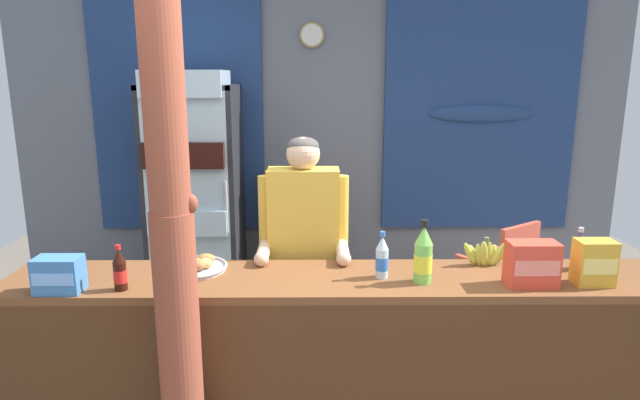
% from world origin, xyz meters
% --- Properties ---
extents(ground_plane, '(7.19, 7.19, 0.00)m').
position_xyz_m(ground_plane, '(0.00, 1.05, 0.00)').
color(ground_plane, '#665B51').
extents(back_wall_curtained, '(5.39, 0.22, 2.84)m').
position_xyz_m(back_wall_curtained, '(0.02, 2.66, 1.46)').
color(back_wall_curtained, slate).
rests_on(back_wall_curtained, ground).
extents(stall_counter, '(3.39, 0.52, 0.90)m').
position_xyz_m(stall_counter, '(0.09, 0.30, 0.56)').
color(stall_counter, brown).
rests_on(stall_counter, ground).
extents(timber_post, '(0.21, 0.19, 2.70)m').
position_xyz_m(timber_post, '(-0.63, -0.01, 1.29)').
color(timber_post, brown).
rests_on(timber_post, ground).
extents(drink_fridge, '(0.73, 0.66, 1.94)m').
position_xyz_m(drink_fridge, '(-1.03, 2.16, 1.06)').
color(drink_fridge, '#232328').
rests_on(drink_fridge, ground).
extents(bottle_shelf_rack, '(0.48, 0.28, 1.14)m').
position_xyz_m(bottle_shelf_rack, '(-0.22, 2.31, 0.59)').
color(bottle_shelf_rack, brown).
rests_on(bottle_shelf_rack, ground).
extents(plastic_lawn_chair, '(0.61, 0.61, 0.86)m').
position_xyz_m(plastic_lawn_chair, '(1.36, 1.63, 0.49)').
color(plastic_lawn_chair, '#E5563D').
rests_on(plastic_lawn_chair, ground).
extents(shopkeeper, '(0.52, 0.42, 1.56)m').
position_xyz_m(shopkeeper, '(-0.11, 0.84, 0.98)').
color(shopkeeper, '#28282D').
rests_on(shopkeeper, ground).
extents(soda_bottle_lime_soda, '(0.09, 0.09, 0.32)m').
position_xyz_m(soda_bottle_lime_soda, '(0.49, 0.33, 1.04)').
color(soda_bottle_lime_soda, '#75C64C').
rests_on(soda_bottle_lime_soda, stall_counter).
extents(soda_bottle_grape_soda, '(0.07, 0.07, 0.23)m').
position_xyz_m(soda_bottle_grape_soda, '(1.34, 0.51, 1.00)').
color(soda_bottle_grape_soda, '#56286B').
rests_on(soda_bottle_grape_soda, stall_counter).
extents(soda_bottle_water, '(0.06, 0.06, 0.24)m').
position_xyz_m(soda_bottle_water, '(0.29, 0.40, 1.01)').
color(soda_bottle_water, silver).
rests_on(soda_bottle_water, stall_counter).
extents(soda_bottle_cola, '(0.06, 0.06, 0.22)m').
position_xyz_m(soda_bottle_cola, '(-0.96, 0.25, 1.00)').
color(soda_bottle_cola, black).
rests_on(soda_bottle_cola, stall_counter).
extents(snack_box_crackers, '(0.24, 0.13, 0.22)m').
position_xyz_m(snack_box_crackers, '(1.00, 0.29, 1.01)').
color(snack_box_crackers, '#E5422D').
rests_on(snack_box_crackers, stall_counter).
extents(snack_box_biscuit, '(0.21, 0.13, 0.17)m').
position_xyz_m(snack_box_biscuit, '(-1.24, 0.22, 0.99)').
color(snack_box_biscuit, '#3D75B7').
rests_on(snack_box_biscuit, stall_counter).
extents(snack_box_choco_powder, '(0.18, 0.12, 0.22)m').
position_xyz_m(snack_box_choco_powder, '(1.31, 0.30, 1.01)').
color(snack_box_choco_powder, gold).
rests_on(snack_box_choco_powder, stall_counter).
extents(pastry_tray, '(0.34, 0.34, 0.07)m').
position_xyz_m(pastry_tray, '(-0.67, 0.50, 0.93)').
color(pastry_tray, '#BCBCC1').
rests_on(pastry_tray, stall_counter).
extents(banana_bunch, '(0.28, 0.06, 0.16)m').
position_xyz_m(banana_bunch, '(0.87, 0.57, 0.97)').
color(banana_bunch, '#B7C647').
rests_on(banana_bunch, stall_counter).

